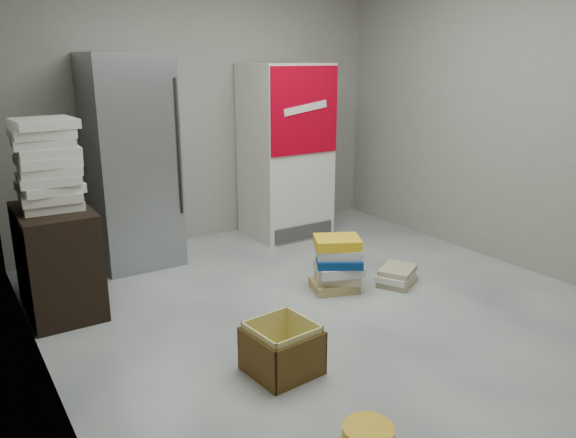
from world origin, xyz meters
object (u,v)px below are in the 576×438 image
Objects in this scene: steel_fridge at (131,162)px; coke_cooler at (286,151)px; phonebook_stack_main at (338,264)px; cardboard_box at (282,352)px; wood_shelf at (58,260)px.

steel_fridge is 1.06× the size of coke_cooler.
phonebook_stack_main is 1.12× the size of cardboard_box.
steel_fridge is at bearing 87.29° from cardboard_box.
wood_shelf is at bearing -178.02° from phonebook_stack_main.
steel_fridge reaches higher than phonebook_stack_main.
wood_shelf is at bearing -163.72° from coke_cooler.
coke_cooler is 3.77× the size of phonebook_stack_main.
coke_cooler is 4.23× the size of cardboard_box.
wood_shelf is at bearing 114.34° from cardboard_box.
phonebook_stack_main is 1.34m from cardboard_box.
steel_fridge reaches higher than coke_cooler.
wood_shelf is (-0.83, -0.73, -0.55)m from steel_fridge.
wood_shelf is 2.17m from phonebook_stack_main.
wood_shelf is 1.68× the size of phonebook_stack_main.
steel_fridge reaches higher than wood_shelf.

